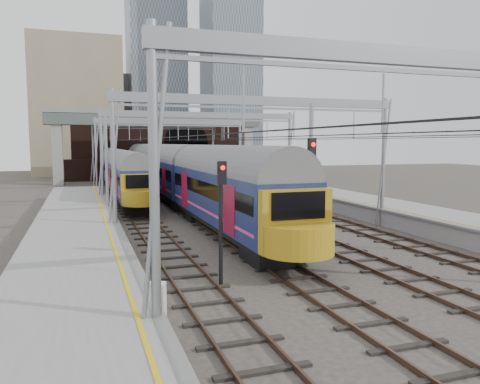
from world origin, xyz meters
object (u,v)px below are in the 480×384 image
object	(u,v)px
relay_cabinet	(156,301)
signal_near_centre	(310,186)
train_second	(112,165)
signal_near_left	(221,207)
train_main	(157,167)

from	to	relation	value
relay_cabinet	signal_near_centre	bearing A→B (deg)	53.19
train_second	signal_near_left	size ratio (longest dim) A/B	13.32
train_second	relay_cabinet	world-z (taller)	train_second
signal_near_centre	relay_cabinet	xyz separation A→B (m)	(-7.40, -4.48, -2.84)
relay_cabinet	signal_near_left	bearing A→B (deg)	63.09
signal_near_left	signal_near_centre	distance (m)	5.11
relay_cabinet	train_second	bearing A→B (deg)	109.92
train_main	signal_near_centre	distance (m)	32.85
train_main	train_second	size ratio (longest dim) A/B	1.14
signal_near_centre	relay_cabinet	distance (m)	9.11
train_second	relay_cabinet	bearing A→B (deg)	-92.10
train_second	signal_near_centre	world-z (taller)	signal_near_centre
train_main	signal_near_left	bearing A→B (deg)	-94.99
train_second	relay_cabinet	distance (m)	49.27
signal_near_left	relay_cabinet	bearing A→B (deg)	-131.91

